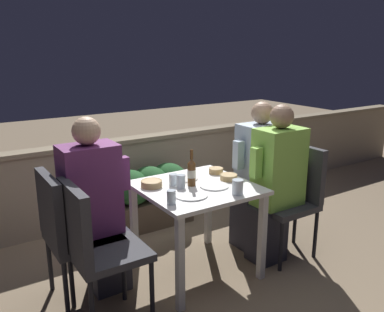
# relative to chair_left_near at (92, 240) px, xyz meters

# --- Properties ---
(ground_plane) EXTENTS (16.00, 16.00, 0.00)m
(ground_plane) POSITION_rel_chair_left_near_xyz_m (0.87, 0.13, -0.57)
(ground_plane) COLOR #847056
(parapet_wall) EXTENTS (9.00, 0.18, 0.84)m
(parapet_wall) POSITION_rel_chair_left_near_xyz_m (0.87, 1.46, -0.14)
(parapet_wall) COLOR gray
(parapet_wall) RESTS_ON ground_plane
(dining_table) EXTENTS (0.83, 0.81, 0.72)m
(dining_table) POSITION_rel_chair_left_near_xyz_m (0.87, 0.13, 0.05)
(dining_table) COLOR white
(dining_table) RESTS_ON ground_plane
(planter_hedge) EXTENTS (0.79, 0.47, 0.60)m
(planter_hedge) POSITION_rel_chair_left_near_xyz_m (0.99, 1.13, -0.23)
(planter_hedge) COLOR brown
(planter_hedge) RESTS_ON ground_plane
(chair_left_near) EXTENTS (0.47, 0.46, 0.94)m
(chair_left_near) POSITION_rel_chair_left_near_xyz_m (0.00, 0.00, 0.00)
(chair_left_near) COLOR #333338
(chair_left_near) RESTS_ON ground_plane
(chair_left_far) EXTENTS (0.47, 0.46, 0.94)m
(chair_left_far) POSITION_rel_chair_left_near_xyz_m (-0.07, 0.30, 0.00)
(chair_left_far) COLOR #333338
(chair_left_far) RESTS_ON ground_plane
(person_purple_stripe) EXTENTS (0.48, 0.26, 1.30)m
(person_purple_stripe) POSITION_rel_chair_left_near_xyz_m (0.14, 0.30, 0.09)
(person_purple_stripe) COLOR #282833
(person_purple_stripe) RESTS_ON ground_plane
(chair_right_near) EXTENTS (0.47, 0.46, 0.94)m
(chair_right_near) POSITION_rel_chair_left_near_xyz_m (1.74, -0.03, 0.00)
(chair_right_near) COLOR #333338
(chair_right_near) RESTS_ON ground_plane
(person_green_blouse) EXTENTS (0.48, 0.26, 1.31)m
(person_green_blouse) POSITION_rel_chair_left_near_xyz_m (1.54, -0.03, 0.09)
(person_green_blouse) COLOR #282833
(person_green_blouse) RESTS_ON ground_plane
(chair_right_far) EXTENTS (0.47, 0.46, 0.94)m
(chair_right_far) POSITION_rel_chair_left_near_xyz_m (1.80, 0.25, 0.00)
(chair_right_far) COLOR #333338
(chair_right_far) RESTS_ON ground_plane
(person_blue_shirt) EXTENTS (0.48, 0.26, 1.29)m
(person_blue_shirt) POSITION_rel_chair_left_near_xyz_m (1.59, 0.25, 0.09)
(person_blue_shirt) COLOR #282833
(person_blue_shirt) RESTS_ON ground_plane
(beer_bottle) EXTENTS (0.06, 0.06, 0.28)m
(beer_bottle) POSITION_rel_chair_left_near_xyz_m (0.84, 0.16, 0.26)
(beer_bottle) COLOR brown
(beer_bottle) RESTS_ON dining_table
(plate_0) EXTENTS (0.22, 0.22, 0.01)m
(plate_0) POSITION_rel_chair_left_near_xyz_m (0.97, 0.05, 0.16)
(plate_0) COLOR white
(plate_0) RESTS_ON dining_table
(plate_1) EXTENTS (0.21, 0.21, 0.01)m
(plate_1) POSITION_rel_chair_left_near_xyz_m (0.89, 0.32, 0.16)
(plate_1) COLOR silver
(plate_1) RESTS_ON dining_table
(plate_2) EXTENTS (0.24, 0.24, 0.01)m
(plate_2) POSITION_rel_chair_left_near_xyz_m (0.72, -0.02, 0.16)
(plate_2) COLOR white
(plate_2) RESTS_ON dining_table
(bowl_0) EXTENTS (0.16, 0.16, 0.05)m
(bowl_0) POSITION_rel_chair_left_near_xyz_m (0.58, 0.30, 0.18)
(bowl_0) COLOR tan
(bowl_0) RESTS_ON dining_table
(bowl_1) EXTENTS (0.12, 0.12, 0.05)m
(bowl_1) POSITION_rel_chair_left_near_xyz_m (1.19, 0.31, 0.18)
(bowl_1) COLOR tan
(bowl_1) RESTS_ON dining_table
(bowl_2) EXTENTS (0.14, 0.14, 0.05)m
(bowl_2) POSITION_rel_chair_left_near_xyz_m (1.17, 0.11, 0.18)
(bowl_2) COLOR tan
(bowl_2) RESTS_ON dining_table
(glass_cup_0) EXTENTS (0.06, 0.06, 0.09)m
(glass_cup_0) POSITION_rel_chair_left_near_xyz_m (0.73, 0.24, 0.20)
(glass_cup_0) COLOR silver
(glass_cup_0) RESTS_ON dining_table
(glass_cup_1) EXTENTS (0.06, 0.06, 0.10)m
(glass_cup_1) POSITION_rel_chair_left_near_xyz_m (0.75, 0.15, 0.21)
(glass_cup_1) COLOR silver
(glass_cup_1) RESTS_ON dining_table
(glass_cup_2) EXTENTS (0.06, 0.06, 0.10)m
(glass_cup_2) POSITION_rel_chair_left_near_xyz_m (0.53, -0.08, 0.20)
(glass_cup_2) COLOR silver
(glass_cup_2) RESTS_ON dining_table
(glass_cup_3) EXTENTS (0.08, 0.08, 0.11)m
(glass_cup_3) POSITION_rel_chair_left_near_xyz_m (1.02, -0.18, 0.21)
(glass_cup_3) COLOR silver
(glass_cup_3) RESTS_ON dining_table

